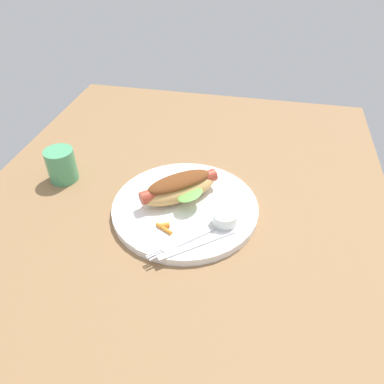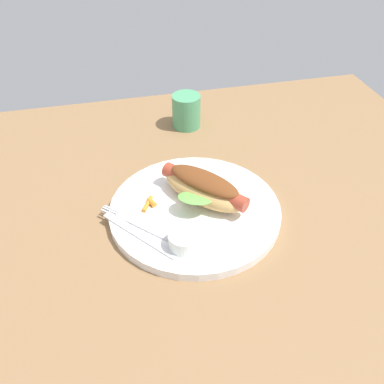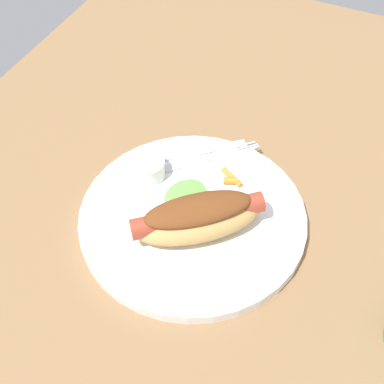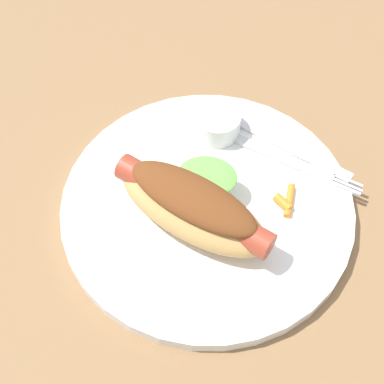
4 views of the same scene
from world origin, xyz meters
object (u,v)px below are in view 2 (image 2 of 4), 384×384
Objects in this scene: plate at (195,210)px; sauce_ramekin at (184,241)px; knife at (139,234)px; drinking_cup at (186,111)px; fork at (140,225)px; hot_dog at (204,187)px; carrot_garnish at (149,203)px.

sauce_ramekin is (-3.88, -8.77, 2.17)cm from plate.
knife is 38.03cm from drinking_cup.
fork is 1.56× the size of drinking_cup.
hot_dog is at bearing 40.00° from plate.
plate is at bearing -17.25° from carrot_garnish.
hot_dog reaches higher than sauce_ramekin.
plate is 6.08× the size of sauce_ramekin.
fork reaches higher than plate.
hot_dog is 12.08cm from sauce_ramekin.
plate is 8.19cm from carrot_garnish.
plate is 9.83cm from sauce_ramekin.
sauce_ramekin is 0.65× the size of drinking_cup.
hot_dog is at bearing -101.74° from knife.
drinking_cup is at bearing -62.84° from knife.
plate is 11.51cm from knife.
drinking_cup reaches higher than sauce_ramekin.
sauce_ramekin is at bearing 179.87° from fork.
plate is 4.45cm from hot_dog.
fork is (-10.11, -2.44, 1.00)cm from plate.
sauce_ramekin reaches higher than knife.
sauce_ramekin is 8.95cm from fork.
carrot_garnish is at bearing -70.81° from fork.
drinking_cup is (15.68, 34.59, 2.05)cm from knife.
sauce_ramekin is at bearing -70.96° from carrot_garnish.
hot_dog is 1.07× the size of knife.
fork is 5.40cm from carrot_garnish.
fork is at bearing -116.11° from carrot_garnish.
sauce_ramekin is 11.85cm from carrot_garnish.
knife is 2.06× the size of drinking_cup.
hot_dog is 10.05cm from carrot_garnish.
drinking_cup reaches higher than fork.
drinking_cup is (12.91, 27.58, 1.80)cm from carrot_garnish.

